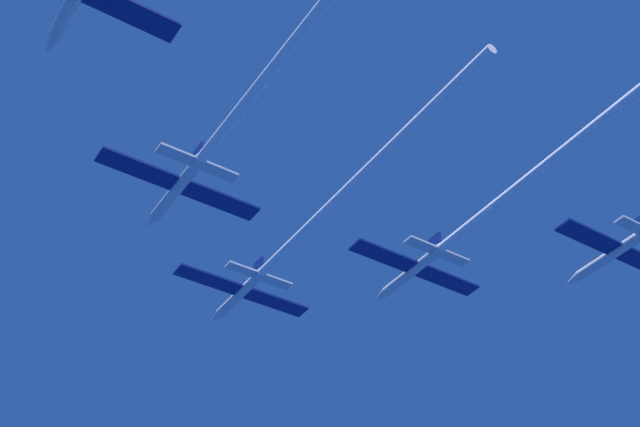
{
  "coord_description": "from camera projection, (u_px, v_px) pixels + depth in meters",
  "views": [
    {
      "loc": [
        -40.85,
        -82.66,
        -60.87
      ],
      "look_at": [
        0.17,
        -18.89,
        0.28
      ],
      "focal_mm": 49.34,
      "sensor_mm": 36.0,
      "label": 1
    }
  ],
  "objects": [
    {
      "name": "jet_left_wing",
      "position": [
        255.0,
        91.0,
        81.76
      ],
      "size": [
        18.1,
        57.76,
        3.0
      ],
      "color": "silver"
    },
    {
      "name": "jet_right_wing",
      "position": [
        496.0,
        204.0,
        96.59
      ],
      "size": [
        18.1,
        54.39,
        3.0
      ],
      "color": "silver"
    },
    {
      "name": "jet_lead",
      "position": [
        305.0,
        230.0,
        100.47
      ],
      "size": [
        18.1,
        55.35,
        3.0
      ],
      "color": "silver"
    }
  ]
}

